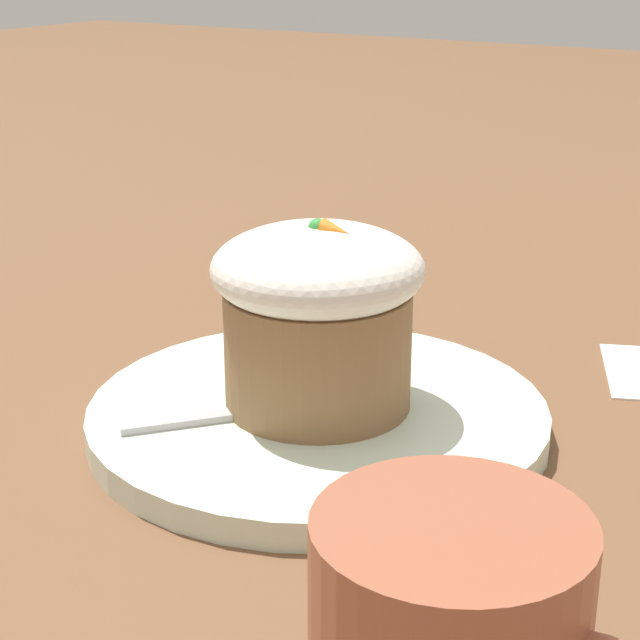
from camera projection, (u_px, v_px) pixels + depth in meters
name	position (u px, v px, depth m)	size (l,w,h in m)	color
ground_plane	(318.00, 429.00, 0.58)	(4.00, 4.00, 0.00)	brown
dessert_plate	(318.00, 417.00, 0.58)	(0.25, 0.25, 0.02)	silver
carrot_cake	(320.00, 310.00, 0.56)	(0.11, 0.11, 0.10)	olive
spoon	(275.00, 407.00, 0.56)	(0.09, 0.10, 0.01)	#B7B7BC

